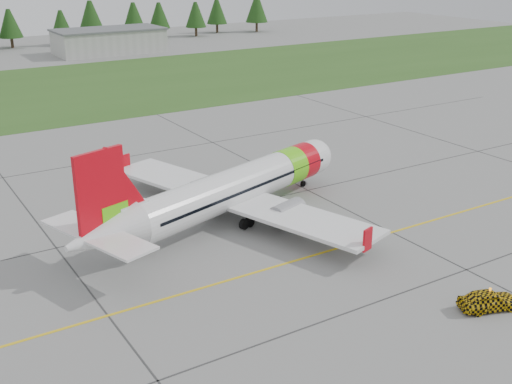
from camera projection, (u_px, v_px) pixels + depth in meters
ground at (364, 307)px, 42.97m from camera, size 320.00×320.00×0.00m
aircraft at (232, 189)px, 56.42m from camera, size 30.22×28.59×9.42m
follow_me_car at (491, 282)px, 41.96m from camera, size 1.85×2.01×4.10m
grass_strip at (42, 92)px, 108.06m from camera, size 320.00×50.00×0.03m
taxi_guideline at (295, 261)px, 49.32m from camera, size 120.00×0.25×0.02m
hangar_east at (109, 42)px, 148.10m from camera, size 24.00×12.00×5.20m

